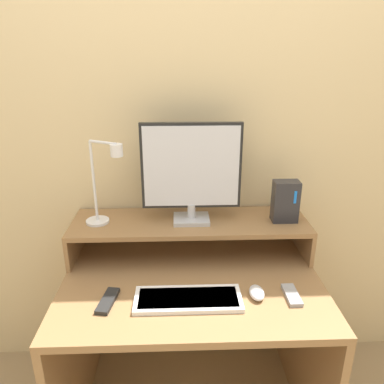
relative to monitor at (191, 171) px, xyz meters
The scene contains 10 objects.
wall_back 0.23m from the monitor, 91.91° to the left, with size 6.00×0.05×2.50m.
desk 0.65m from the monitor, 91.72° to the right, with size 1.07×0.73×0.72m.
monitor_shelf 0.26m from the monitor, 158.27° to the left, with size 1.07×0.30×0.17m.
monitor is the anchor object (origin of this frame).
desk_lamp 0.37m from the monitor, behind, with size 0.19×0.14×0.38m.
router_dock 0.44m from the monitor, ahead, with size 0.11×0.07×0.19m.
keyboard 0.53m from the monitor, 94.05° to the right, with size 0.40×0.16×0.02m.
mouse 0.57m from the monitor, 54.95° to the right, with size 0.06×0.10×0.03m.
remote_control 0.62m from the monitor, 132.51° to the right, with size 0.07×0.16×0.02m.
remote_secondary 0.64m from the monitor, 43.02° to the right, with size 0.05×0.13×0.02m.
Camera 1 is at (-0.05, -0.96, 1.60)m, focal length 35.00 mm.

